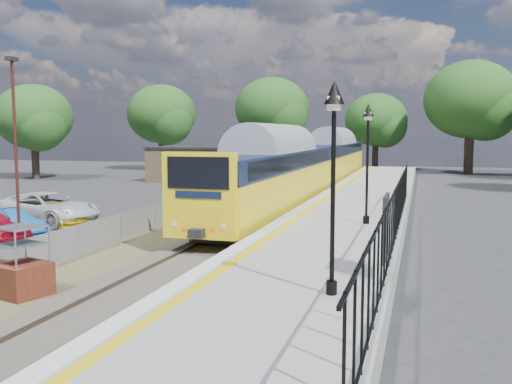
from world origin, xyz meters
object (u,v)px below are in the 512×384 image
at_px(train, 311,162).
at_px(car_white, 47,208).
at_px(victorian_lamp_south, 334,138).
at_px(victorian_lamp_north, 368,135).
at_px(carpark_lamp, 15,140).
at_px(car_blue, 9,223).
at_px(car_yellow, 59,215).
at_px(speed_sign, 174,195).
at_px(brick_plinth, 21,263).

xyz_separation_m(train, car_white, (-10.02, -15.13, -1.58)).
height_order(victorian_lamp_south, victorian_lamp_north, same).
bearing_deg(carpark_lamp, car_white, 115.23).
bearing_deg(car_blue, car_yellow, 12.91).
height_order(speed_sign, carpark_lamp, carpark_lamp).
relative_size(car_blue, car_yellow, 0.98).
bearing_deg(speed_sign, car_yellow, 170.22).
bearing_deg(victorian_lamp_south, car_white, 144.00).
height_order(brick_plinth, car_yellow, brick_plinth).
bearing_deg(car_white, car_blue, -157.35).
xyz_separation_m(speed_sign, carpark_lamp, (-5.22, -3.05, 2.31)).
distance_m(train, brick_plinth, 26.14).
bearing_deg(speed_sign, car_white, 169.00).
bearing_deg(speed_sign, victorian_lamp_south, -47.06).
relative_size(victorian_lamp_south, car_blue, 1.28).
height_order(victorian_lamp_north, car_yellow, victorian_lamp_north).
xyz_separation_m(speed_sign, car_yellow, (-6.64, 1.47, -1.28)).
xyz_separation_m(train, speed_sign, (-2.50, -16.96, -0.53)).
bearing_deg(victorian_lamp_north, carpark_lamp, -164.51).
bearing_deg(carpark_lamp, victorian_lamp_north, 15.49).
relative_size(car_blue, car_white, 0.65).
relative_size(speed_sign, car_yellow, 0.73).
xyz_separation_m(train, car_blue, (-9.34, -18.62, -1.75)).
bearing_deg(brick_plinth, speed_sign, 87.61).
xyz_separation_m(victorian_lamp_south, car_white, (-15.52, 11.28, -3.54)).
distance_m(train, car_blue, 20.91).
height_order(victorian_lamp_south, car_white, victorian_lamp_south).
distance_m(speed_sign, car_yellow, 6.92).
xyz_separation_m(brick_plinth, car_white, (-7.15, 10.81, -0.18)).
relative_size(victorian_lamp_north, car_blue, 1.28).
bearing_deg(car_blue, speed_sign, -59.70).
relative_size(victorian_lamp_north, train, 0.11).
xyz_separation_m(car_blue, car_white, (-0.68, 3.49, 0.17)).
distance_m(train, car_white, 18.22).
distance_m(victorian_lamp_north, carpark_lamp, 13.51).
bearing_deg(victorian_lamp_south, car_blue, 152.32).
height_order(victorian_lamp_south, car_yellow, victorian_lamp_south).
bearing_deg(speed_sign, car_blue, -163.70).
bearing_deg(car_blue, train, -9.97).
bearing_deg(train, car_white, -123.52).
height_order(carpark_lamp, car_white, carpark_lamp).
relative_size(victorian_lamp_south, carpark_lamp, 0.63).
relative_size(victorian_lamp_south, victorian_lamp_north, 1.00).
height_order(brick_plinth, car_white, brick_plinth).
relative_size(victorian_lamp_south, speed_sign, 1.71).
height_order(victorian_lamp_south, train, victorian_lamp_south).
height_order(carpark_lamp, car_yellow, carpark_lamp).
bearing_deg(carpark_lamp, car_yellow, 107.41).
bearing_deg(train, car_yellow, -120.53).
distance_m(victorian_lamp_north, car_blue, 15.27).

